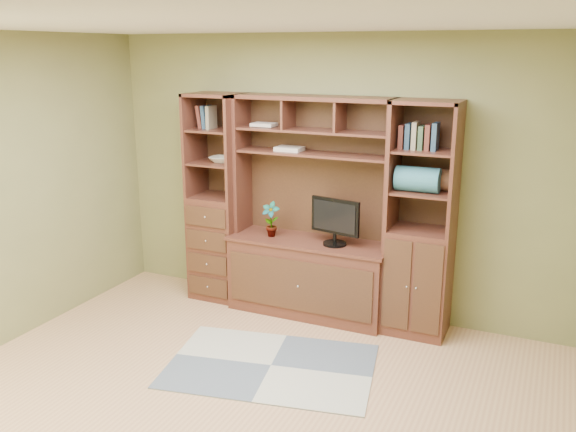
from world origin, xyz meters
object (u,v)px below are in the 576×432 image
at_px(right_tower, 421,221).
at_px(monitor, 335,213).
at_px(left_tower, 217,198).
at_px(center_hutch, 309,210).

bearing_deg(right_tower, monitor, -174.34).
bearing_deg(left_tower, monitor, -3.38).
bearing_deg(right_tower, center_hutch, -177.77).
xyz_separation_m(center_hutch, monitor, (0.27, -0.03, 0.00)).
relative_size(right_tower, monitor, 3.46).
distance_m(left_tower, monitor, 1.27).
bearing_deg(center_hutch, monitor, -7.44).
relative_size(left_tower, monitor, 3.46).
height_order(left_tower, right_tower, same).
xyz_separation_m(center_hutch, left_tower, (-1.00, 0.04, 0.00)).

